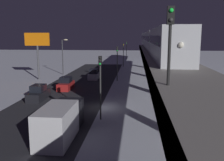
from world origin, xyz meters
TOP-DOWN VIEW (x-y plane):
  - ground_plane at (0.00, 0.00)m, footprint 240.00×240.00m
  - avenue_asphalt at (5.52, 0.00)m, footprint 11.00×91.24m
  - elevated_railway at (-7.31, 0.00)m, footprint 5.00×91.24m
  - subway_train at (-7.40, -28.08)m, footprint 2.94×74.07m
  - rail_signal at (-5.73, 15.29)m, footprint 0.36×0.41m
  - sedan_black_2 at (8.72, -3.02)m, footprint 1.80×4.47m
  - sedan_silver at (4.12, -19.82)m, footprint 1.80×4.21m
  - sedan_red at (6.92, -9.80)m, footprint 1.80×4.26m
  - box_truck at (2.12, 8.85)m, footprint 2.40×7.40m
  - traffic_light_near at (-0.58, 4.25)m, footprint 0.32×0.44m
  - traffic_light_mid at (-0.58, -18.12)m, footprint 0.32×0.44m
  - traffic_light_far at (-0.58, -40.49)m, footprint 0.32×0.44m
  - traffic_light_distant at (-0.58, -62.86)m, footprint 0.32×0.44m
  - commercial_billboard at (14.65, -18.26)m, footprint 4.80×0.36m
  - street_lamp_far at (11.59, -25.00)m, footprint 1.35×0.44m

SIDE VIEW (x-z plane):
  - ground_plane at x=0.00m, z-range 0.00..0.00m
  - avenue_asphalt at x=5.52m, z-range 0.00..0.01m
  - sedan_black_2 at x=8.72m, z-range -0.19..1.78m
  - sedan_silver at x=4.12m, z-range -0.19..1.78m
  - sedan_red at x=6.92m, z-range -0.19..1.78m
  - box_truck at x=2.12m, z-range -0.05..2.75m
  - traffic_light_near at x=-0.58m, z-range 1.00..7.40m
  - traffic_light_mid at x=-0.58m, z-range 1.00..7.40m
  - traffic_light_far at x=-0.58m, z-range 1.00..7.40m
  - traffic_light_distant at x=-0.58m, z-range 1.00..7.40m
  - street_lamp_far at x=11.59m, z-range 0.99..8.64m
  - elevated_railway at x=-7.31m, z-range 2.10..7.88m
  - commercial_billboard at x=14.65m, z-range 2.38..11.28m
  - subway_train at x=-7.40m, z-range 5.85..9.25m
  - rail_signal at x=-5.73m, z-range 6.50..10.50m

